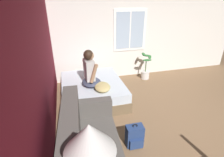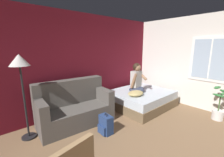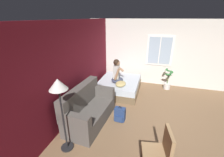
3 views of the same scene
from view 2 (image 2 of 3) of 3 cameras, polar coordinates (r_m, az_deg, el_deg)
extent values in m
cube|color=maroon|center=(4.24, -13.44, 5.33)|extent=(10.60, 0.16, 2.70)
cube|color=white|center=(4.93, 33.36, 6.15)|extent=(0.02, 1.04, 1.24)
cube|color=#9EB2C6|center=(4.91, 33.31, 6.15)|extent=(0.01, 0.88, 1.08)
cube|color=white|center=(4.91, 33.31, 6.15)|extent=(0.01, 0.04, 1.08)
cube|color=brown|center=(4.82, 10.95, -8.72)|extent=(1.78, 1.53, 0.26)
cube|color=silver|center=(4.74, 11.06, -6.01)|extent=(1.72, 1.49, 0.22)
cube|color=#514C47|center=(3.77, -13.46, -13.54)|extent=(1.75, 0.92, 0.44)
cube|color=#514C47|center=(3.84, -15.65, -4.83)|extent=(1.71, 0.36, 0.60)
cube|color=#514C47|center=(3.42, -25.69, -10.24)|extent=(0.24, 0.81, 0.32)
cube|color=#514C47|center=(3.96, -3.56, -6.00)|extent=(0.24, 0.81, 0.32)
ellipsoid|color=#383D51|center=(4.57, 9.46, -4.13)|extent=(0.57, 0.50, 0.16)
cube|color=#B2ADA8|center=(4.51, 9.18, -0.14)|extent=(0.35, 0.24, 0.48)
cylinder|color=#936B4C|center=(4.33, 8.28, -0.92)|extent=(0.11, 0.22, 0.44)
cylinder|color=#936B4C|center=(4.59, 11.22, 1.27)|extent=(0.13, 0.38, 0.29)
sphere|color=#936B4C|center=(4.44, 9.55, 4.17)|extent=(0.21, 0.21, 0.21)
ellipsoid|color=black|center=(4.45, 9.34, 4.39)|extent=(0.25, 0.25, 0.23)
cube|color=navy|center=(3.35, -2.30, -17.07)|extent=(0.19, 0.31, 0.40)
cube|color=navy|center=(3.34, -3.96, -19.00)|extent=(0.06, 0.24, 0.18)
torus|color=black|center=(3.25, -2.33, -13.76)|extent=(0.02, 0.09, 0.09)
ellipsoid|color=tan|center=(4.23, 9.00, -5.60)|extent=(0.50, 0.39, 0.14)
cube|color=#B7B7BC|center=(4.18, 9.98, -6.80)|extent=(0.16, 0.11, 0.01)
cylinder|color=black|center=(3.72, -29.00, -18.77)|extent=(0.28, 0.28, 0.03)
cylinder|color=black|center=(3.42, -30.30, -7.98)|extent=(0.04, 0.04, 1.45)
cone|color=silver|center=(3.25, -31.90, 6.01)|extent=(0.36, 0.36, 0.22)
cylinder|color=silver|center=(4.76, 35.25, -11.25)|extent=(0.26, 0.26, 0.24)
cylinder|color=#426033|center=(4.66, 35.71, -7.85)|extent=(0.03, 0.03, 0.36)
ellipsoid|color=#2D6B33|center=(4.51, 35.53, -5.26)|extent=(0.15, 0.29, 0.06)
ellipsoid|color=#2D6B33|center=(4.60, 35.19, -2.83)|extent=(0.29, 0.15, 0.06)
camera|label=1|loc=(3.35, -49.40, 18.14)|focal=28.00mm
camera|label=3|loc=(2.42, -93.61, 21.96)|focal=24.00mm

